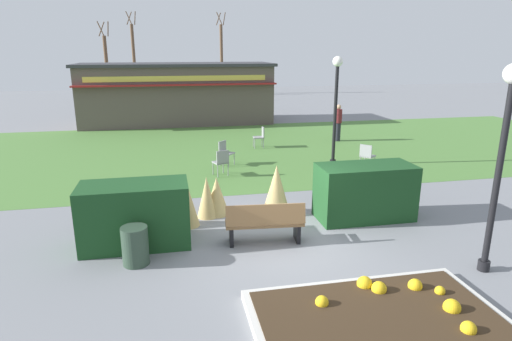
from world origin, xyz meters
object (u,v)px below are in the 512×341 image
cafe_chair_west (261,135)px  parked_car_west_slot (163,96)px  cafe_chair_north (225,151)px  tree_center_bg (107,67)px  cafe_chair_east (367,154)px  person_strolling (338,123)px  tree_left_bg (134,59)px  cafe_chair_center (221,161)px  food_kiosk (177,93)px  trash_bin (135,246)px  lamppost_near (503,145)px  tree_right_bg (222,58)px  park_bench (265,223)px  lamppost_mid (336,98)px

cafe_chair_west → parked_car_west_slot: (-4.19, 16.03, 0.12)m
cafe_chair_west → cafe_chair_north: same height
parked_car_west_slot → tree_center_bg: size_ratio=0.69×
cafe_chair_east → cafe_chair_north: 5.08m
cafe_chair_north → person_strolling: bearing=29.8°
cafe_chair_east → tree_left_bg: size_ratio=0.12×
person_strolling → tree_center_bg: tree_center_bg is taller
cafe_chair_east → cafe_chair_center: 5.15m
food_kiosk → person_strolling: food_kiosk is taller
cafe_chair_west → cafe_chair_north: bearing=-125.9°
trash_bin → tree_center_bg: 29.18m
cafe_chair_west → tree_center_bg: 20.94m
lamppost_near → cafe_chair_west: lamppost_near is taller
tree_right_bg → tree_center_bg: size_ratio=1.19×
tree_right_bg → trash_bin: bearing=-100.1°
cafe_chair_center → cafe_chair_north: same height
parked_car_west_slot → cafe_chair_center: bearing=-84.3°
person_strolling → tree_right_bg: bearing=104.3°
person_strolling → tree_center_bg: (-12.24, 18.39, 1.88)m
tree_left_bg → person_strolling: bearing=-65.6°
food_kiosk → tree_center_bg: (-5.17, 11.61, 1.05)m
tree_right_bg → cafe_chair_east: bearing=-86.7°
cafe_chair_east → tree_right_bg: 28.18m
tree_right_bg → tree_center_bg: 10.95m
lamppost_near → trash_bin: size_ratio=4.97×
parked_car_west_slot → tree_center_bg: tree_center_bg is taller
person_strolling → parked_car_west_slot: person_strolling is taller
lamppost_near → cafe_chair_center: size_ratio=4.36×
tree_center_bg → cafe_chair_center: bearing=-74.8°
cafe_chair_north → parked_car_west_slot: (-2.30, 18.64, 0.12)m
lamppost_near → person_strolling: (1.84, 12.04, -1.60)m
person_strolling → cafe_chair_center: bearing=-133.8°
park_bench → lamppost_mid: bearing=56.8°
cafe_chair_center → tree_right_bg: 28.22m
trash_bin → tree_left_bg: bearing=93.4°
trash_bin → parked_car_west_slot: 25.83m
cafe_chair_north → cafe_chair_center: bearing=-102.2°
cafe_chair_east → cafe_chair_center: bearing=178.5°
tree_center_bg → cafe_chair_north: bearing=-73.1°
cafe_chair_north → person_strolling: (5.68, 3.26, 0.33)m
park_bench → food_kiosk: 16.91m
cafe_chair_east → person_strolling: person_strolling is taller
park_bench → cafe_chair_west: park_bench is taller
park_bench → cafe_chair_east: size_ratio=1.95×
trash_bin → person_strolling: person_strolling is taller
cafe_chair_center → cafe_chair_east: bearing=-1.5°
lamppost_near → park_bench: bearing=152.5°
cafe_chair_center → tree_center_bg: bearing=105.2°
lamppost_mid → tree_center_bg: (-10.45, 22.42, 0.28)m
trash_bin → tree_center_bg: bearing=97.6°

